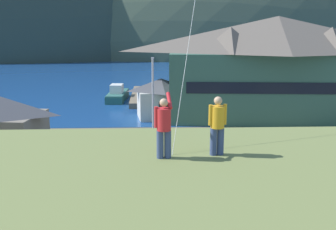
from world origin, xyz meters
TOP-DOWN VIEW (x-y plane):
  - ground_plane at (0.00, 0.00)m, footprint 600.00×600.00m
  - parking_lot_pad at (0.00, 5.00)m, footprint 40.00×20.00m
  - bay_water at (0.00, 60.00)m, footprint 360.00×84.00m
  - far_hill_center_saddle at (-51.81, 120.50)m, footprint 130.66×52.93m
  - far_hill_far_shoulder at (21.20, 114.44)m, footprint 133.38×58.64m
  - harbor_lodge at (10.52, 21.45)m, footprint 23.84×10.61m
  - storage_shed_waterside at (-1.38, 22.08)m, footprint 5.70×4.71m
  - wharf_dock at (-3.51, 33.33)m, footprint 3.20×13.59m
  - moored_boat_wharfside at (-6.95, 32.49)m, footprint 2.63×6.98m
  - moored_boat_outer_mooring at (0.09, 29.28)m, footprint 3.11×7.93m
  - parked_car_back_row_left at (6.99, 0.03)m, footprint 4.35×2.35m
  - parked_car_front_row_silver at (-8.55, 1.16)m, footprint 4.24×2.13m
  - parked_car_mid_row_center at (-3.63, 7.15)m, footprint 4.30×2.25m
  - parked_car_mid_row_far at (0.00, 0.86)m, footprint 4.22×2.09m
  - parking_light_pole at (-2.26, 10.55)m, footprint 0.24×0.78m
  - person_kite_flyer at (-1.95, -8.29)m, footprint 0.52×0.68m
  - person_companion at (-0.39, -8.07)m, footprint 0.54×0.40m

SIDE VIEW (x-z plane):
  - ground_plane at x=0.00m, z-range 0.00..0.00m
  - far_hill_center_saddle at x=-51.81m, z-range -47.76..47.76m
  - far_hill_far_shoulder at x=21.20m, z-range -38.87..38.87m
  - bay_water at x=0.00m, z-range 0.00..0.03m
  - parking_lot_pad at x=0.00m, z-range 0.00..0.10m
  - wharf_dock at x=-3.51m, z-range 0.00..0.70m
  - moored_boat_outer_mooring at x=0.09m, z-range -0.36..1.80m
  - moored_boat_wharfside at x=-6.95m, z-range -0.36..1.80m
  - parked_car_back_row_left at x=6.99m, z-range 0.15..1.97m
  - parked_car_front_row_silver at x=-8.55m, z-range 0.15..1.97m
  - parked_car_mid_row_center at x=-3.63m, z-range 0.15..1.97m
  - parked_car_mid_row_far at x=0.00m, z-range 0.15..1.97m
  - storage_shed_waterside at x=-1.38m, z-range 0.08..4.32m
  - parking_light_pole at x=-2.26m, z-range 0.64..7.84m
  - harbor_lodge at x=10.52m, z-range 0.32..10.91m
  - person_companion at x=-0.39m, z-range 6.01..7.75m
  - person_kite_flyer at x=-1.95m, z-range 5.97..7.82m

